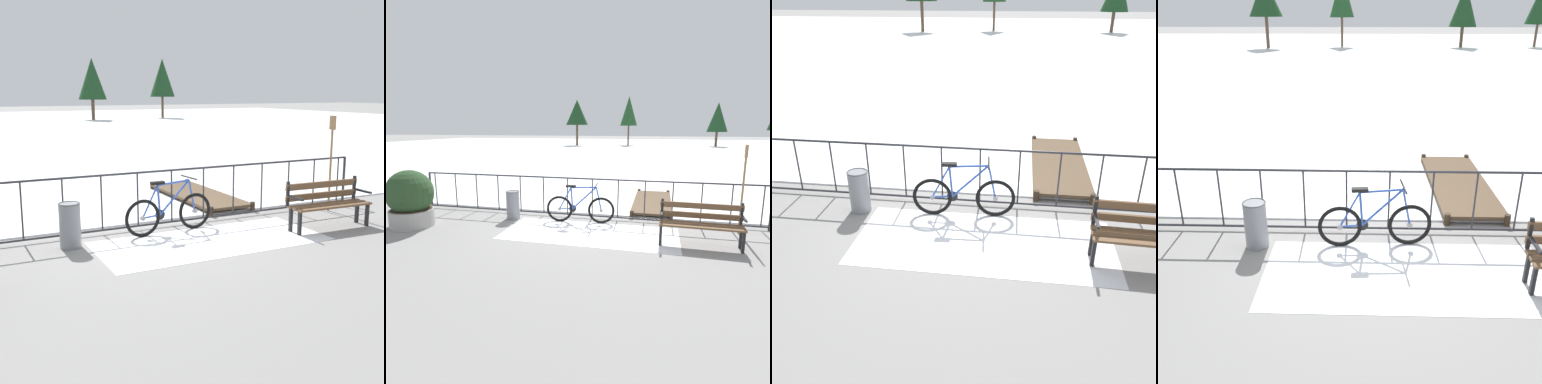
% 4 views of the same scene
% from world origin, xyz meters
% --- Properties ---
extents(ground_plane, '(160.00, 160.00, 0.00)m').
position_xyz_m(ground_plane, '(0.00, 0.00, 0.00)').
color(ground_plane, gray).
extents(frozen_pond, '(80.00, 56.00, 0.03)m').
position_xyz_m(frozen_pond, '(0.00, 28.40, 0.01)').
color(frozen_pond, white).
rests_on(frozen_pond, ground).
extents(snow_patch, '(3.88, 1.69, 0.01)m').
position_xyz_m(snow_patch, '(0.52, -1.20, 0.00)').
color(snow_patch, white).
rests_on(snow_patch, ground).
extents(railing_fence, '(9.06, 0.06, 1.07)m').
position_xyz_m(railing_fence, '(0.00, 0.00, 0.56)').
color(railing_fence, '#2D2D33').
rests_on(railing_fence, ground).
extents(bicycle_near_railing, '(1.71, 0.52, 0.97)m').
position_xyz_m(bicycle_near_railing, '(0.10, -0.40, 0.37)').
color(bicycle_near_railing, black).
rests_on(bicycle_near_railing, ground).
extents(trash_bin, '(0.35, 0.35, 0.73)m').
position_xyz_m(trash_bin, '(-1.67, -0.49, 0.37)').
color(trash_bin, gray).
rests_on(trash_bin, ground).
extents(wooden_dock, '(1.10, 3.23, 0.20)m').
position_xyz_m(wooden_dock, '(1.82, 1.87, 0.12)').
color(wooden_dock, brown).
rests_on(wooden_dock, ground).
extents(tree_far_west, '(2.43, 2.43, 5.29)m').
position_xyz_m(tree_far_west, '(8.70, 35.27, 3.51)').
color(tree_far_west, brown).
rests_on(tree_far_west, ground).
extents(tree_west_mid, '(2.31, 2.31, 5.44)m').
position_xyz_m(tree_west_mid, '(15.50, 35.78, 3.69)').
color(tree_west_mid, brown).
rests_on(tree_west_mid, ground).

